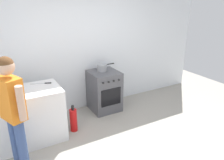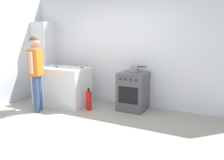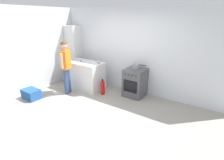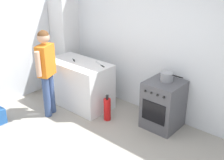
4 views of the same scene
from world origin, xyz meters
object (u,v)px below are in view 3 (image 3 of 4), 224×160
object	(u,v)px
recycling_crate_lower	(31,94)
pot	(137,66)
oven_left	(135,82)
larder_cabinet	(74,53)
fire_extinguisher	(103,88)
person	(66,63)
knife_paring	(81,61)
knife_bread	(97,62)

from	to	relation	value
recycling_crate_lower	pot	bearing A→B (deg)	39.65
oven_left	larder_cabinet	xyz separation A→B (m)	(-2.65, 0.10, 0.57)
pot	fire_extinguisher	bearing A→B (deg)	-147.64
person	fire_extinguisher	distance (m)	1.34
knife_paring	oven_left	bearing A→B (deg)	10.77
knife_bread	person	distance (m)	0.99
fire_extinguisher	knife_paring	bearing A→B (deg)	172.93
oven_left	recycling_crate_lower	distance (m)	3.10
person	larder_cabinet	xyz separation A→B (m)	(-0.82, 1.13, 0.03)
pot	knife_bread	bearing A→B (deg)	-168.26
knife_paring	fire_extinguisher	bearing A→B (deg)	-7.07
knife_bread	knife_paring	size ratio (longest dim) A/B	1.77
knife_bread	recycling_crate_lower	size ratio (longest dim) A/B	0.65
pot	fire_extinguisher	distance (m)	1.24
oven_left	knife_bread	distance (m)	1.39
knife_bread	knife_paring	distance (m)	0.59
person	recycling_crate_lower	world-z (taller)	person
person	larder_cabinet	bearing A→B (deg)	125.76
fire_extinguisher	knife_bread	bearing A→B (deg)	146.68
knife_bread	pot	bearing A→B (deg)	11.74
larder_cabinet	fire_extinguisher	bearing A→B (deg)	-18.05
knife_paring	larder_cabinet	size ratio (longest dim) A/B	0.10
larder_cabinet	person	bearing A→B (deg)	-54.24
oven_left	person	distance (m)	2.17
pot	larder_cabinet	world-z (taller)	larder_cabinet
oven_left	knife_bread	size ratio (longest dim) A/B	2.51
knife_paring	fire_extinguisher	world-z (taller)	knife_paring
pot	larder_cabinet	distance (m)	2.64
pot	oven_left	bearing A→B (deg)	-82.72
person	recycling_crate_lower	xyz separation A→B (m)	(-0.58, -0.89, -0.83)
oven_left	knife_paring	size ratio (longest dim) A/B	4.44
knife_bread	fire_extinguisher	xyz separation A→B (m)	(0.42, -0.28, -0.69)
pot	person	bearing A→B (deg)	-148.89
oven_left	fire_extinguisher	distance (m)	1.01
person	fire_extinguisher	world-z (taller)	person
pot	knife_bread	world-z (taller)	pot
knife_paring	person	size ratio (longest dim) A/B	0.12
oven_left	person	size ratio (longest dim) A/B	0.52
knife_bread	recycling_crate_lower	xyz separation A→B (m)	(-1.12, -1.73, -0.76)
oven_left	pot	bearing A→B (deg)	97.28
pot	knife_bread	distance (m)	1.31
pot	knife_paring	bearing A→B (deg)	-167.18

